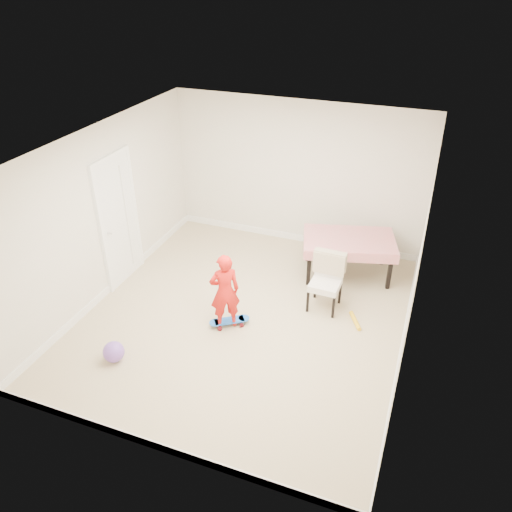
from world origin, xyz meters
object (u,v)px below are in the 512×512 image
at_px(dining_chair, 325,283).
at_px(skateboard, 229,322).
at_px(child, 225,293).
at_px(balloon, 114,352).
at_px(dining_table, 348,256).

relative_size(dining_chair, skateboard, 1.51).
distance_m(dining_chair, child, 1.53).
bearing_deg(dining_chair, skateboard, -140.73).
xyz_separation_m(dining_chair, skateboard, (-1.16, -0.89, -0.40)).
relative_size(child, balloon, 4.13).
bearing_deg(balloon, dining_chair, 42.53).
height_order(dining_chair, balloon, dining_chair).
height_order(skateboard, child, child).
bearing_deg(skateboard, dining_table, 21.65).
distance_m(child, balloon, 1.65).
height_order(dining_table, skateboard, dining_table).
xyz_separation_m(skateboard, balloon, (-1.12, -1.20, 0.10)).
bearing_deg(skateboard, child, -159.01).
bearing_deg(balloon, skateboard, 46.96).
distance_m(dining_table, skateboard, 2.35).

